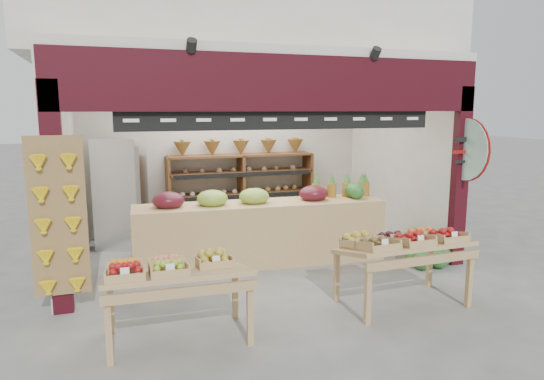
% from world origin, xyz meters
% --- Properties ---
extents(ground, '(60.00, 60.00, 0.00)m').
position_xyz_m(ground, '(0.00, 0.00, 0.00)').
color(ground, '#62615D').
rests_on(ground, ground).
extents(shop_structure, '(6.36, 5.12, 5.40)m').
position_xyz_m(shop_structure, '(0.00, 1.61, 3.92)').
color(shop_structure, silver).
rests_on(shop_structure, ground).
extents(banana_board, '(0.60, 0.15, 1.80)m').
position_xyz_m(banana_board, '(-2.73, -1.17, 1.12)').
color(banana_board, olive).
rests_on(banana_board, ground).
extents(gift_sign, '(0.04, 0.93, 0.92)m').
position_xyz_m(gift_sign, '(2.75, -1.15, 1.75)').
color(gift_sign, '#A5CFB7').
rests_on(gift_sign, ground).
extents(back_shelving, '(2.80, 0.46, 1.75)m').
position_xyz_m(back_shelving, '(0.22, 1.97, 1.10)').
color(back_shelving, brown).
rests_on(back_shelving, ground).
extents(refrigerator, '(0.93, 0.93, 1.86)m').
position_xyz_m(refrigerator, '(-1.99, 1.61, 0.93)').
color(refrigerator, silver).
rests_on(refrigerator, ground).
extents(cardboard_stack, '(0.94, 0.68, 0.60)m').
position_xyz_m(cardboard_stack, '(-1.30, 0.90, 0.22)').
color(cardboard_stack, beige).
rests_on(cardboard_stack, ground).
extents(mid_counter, '(3.80, 0.97, 1.17)m').
position_xyz_m(mid_counter, '(-0.04, -0.06, 0.51)').
color(mid_counter, tan).
rests_on(mid_counter, ground).
extents(display_table_left, '(1.48, 0.86, 0.94)m').
position_xyz_m(display_table_left, '(-1.67, -2.13, 0.72)').
color(display_table_left, tan).
rests_on(display_table_left, ground).
extents(display_table_right, '(1.52, 0.87, 0.97)m').
position_xyz_m(display_table_right, '(1.10, -2.11, 0.76)').
color(display_table_right, tan).
rests_on(display_table_right, ground).
extents(watermelon_pile, '(0.75, 0.70, 0.53)m').
position_xyz_m(watermelon_pile, '(2.33, -0.93, 0.19)').
color(watermelon_pile, '#194D1B').
rests_on(watermelon_pile, ground).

